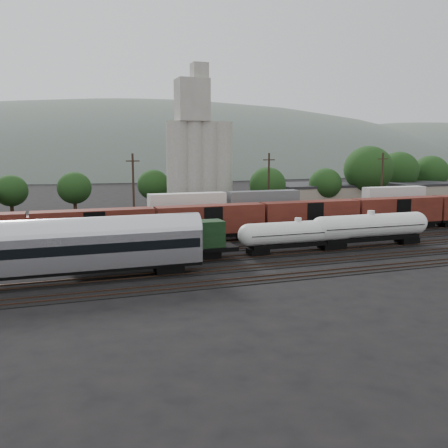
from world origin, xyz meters
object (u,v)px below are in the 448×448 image
object	(u,v)px
green_locomotive	(146,240)
orange_locomotive	(202,221)
tank_car_a	(298,233)
grain_silo	(199,156)
passenger_coach	(65,246)

from	to	relation	value
green_locomotive	orange_locomotive	bearing A→B (deg)	53.42
green_locomotive	tank_car_a	world-z (taller)	green_locomotive
green_locomotive	grain_silo	xyz separation A→B (m)	(18.46, 41.00, 8.44)
green_locomotive	passenger_coach	size ratio (longest dim) A/B	0.71
green_locomotive	orange_locomotive	xyz separation A→B (m)	(11.13, 15.00, -0.45)
passenger_coach	grain_silo	distance (m)	53.95
orange_locomotive	grain_silo	world-z (taller)	grain_silo
green_locomotive	tank_car_a	size ratio (longest dim) A/B	1.20
passenger_coach	orange_locomotive	distance (m)	28.18
tank_car_a	green_locomotive	bearing A→B (deg)	180.00
green_locomotive	tank_car_a	distance (m)	18.81
passenger_coach	orange_locomotive	world-z (taller)	passenger_coach
tank_car_a	orange_locomotive	bearing A→B (deg)	117.08
passenger_coach	orange_locomotive	size ratio (longest dim) A/B	1.61
orange_locomotive	grain_silo	size ratio (longest dim) A/B	0.57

